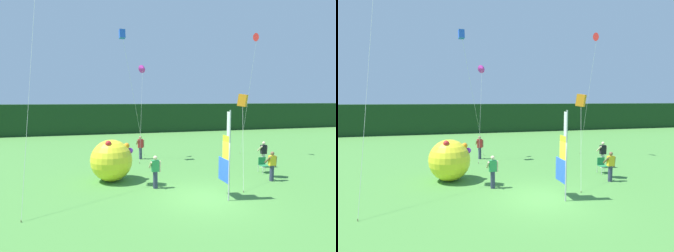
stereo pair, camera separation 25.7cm
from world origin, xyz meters
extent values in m
plane|color=#478438|center=(0.00, 0.00, 0.00)|extent=(120.00, 120.00, 0.00)
cube|color=#193819|center=(0.00, 25.63, 1.86)|extent=(80.00, 2.40, 3.72)
cylinder|color=#B7B7BC|center=(0.78, -0.60, 1.94)|extent=(0.06, 0.06, 3.87)
cube|color=blue|center=(0.78, -0.09, 1.21)|extent=(0.02, 0.97, 1.03)
cube|color=yellow|center=(0.78, -0.27, 2.25)|extent=(0.02, 0.60, 1.03)
cube|color=white|center=(0.78, -0.45, 3.28)|extent=(0.02, 0.23, 1.03)
cylinder|color=#B7B2A3|center=(5.68, 4.16, 0.44)|extent=(0.22, 0.22, 0.88)
cube|color=black|center=(5.68, 4.16, 1.16)|extent=(0.36, 0.20, 0.56)
sphere|color=beige|center=(5.68, 4.16, 1.56)|extent=(0.20, 0.20, 0.20)
cylinder|color=beige|center=(5.45, 4.22, 1.22)|extent=(0.09, 0.48, 0.42)
cylinder|color=beige|center=(5.91, 4.17, 1.12)|extent=(0.09, 0.14, 0.56)
cylinder|color=#2D334C|center=(-1.87, 1.86, 0.42)|extent=(0.22, 0.22, 0.83)
cube|color=#2D8E4C|center=(-1.87, 1.86, 1.11)|extent=(0.36, 0.20, 0.56)
sphere|color=beige|center=(-1.87, 1.86, 1.51)|extent=(0.20, 0.20, 0.20)
cylinder|color=beige|center=(-2.10, 1.92, 1.16)|extent=(0.09, 0.48, 0.42)
cylinder|color=beige|center=(-1.64, 1.87, 1.06)|extent=(0.09, 0.14, 0.56)
cylinder|color=#2D334C|center=(4.35, 1.43, 0.42)|extent=(0.22, 0.22, 0.84)
cube|color=yellow|center=(4.35, 1.43, 1.10)|extent=(0.36, 0.20, 0.53)
sphere|color=brown|center=(4.35, 1.43, 1.48)|extent=(0.20, 0.20, 0.20)
cylinder|color=brown|center=(4.12, 1.50, 1.14)|extent=(0.09, 0.48, 0.42)
cylinder|color=brown|center=(4.58, 1.44, 1.04)|extent=(0.09, 0.14, 0.56)
cylinder|color=#2D334C|center=(-1.41, 8.74, 0.41)|extent=(0.22, 0.22, 0.83)
cube|color=red|center=(-1.41, 8.74, 1.14)|extent=(0.36, 0.20, 0.62)
sphere|color=#A37556|center=(-1.41, 8.74, 1.57)|extent=(0.20, 0.20, 0.20)
cylinder|color=#A37556|center=(-1.64, 8.80, 1.23)|extent=(0.09, 0.48, 0.42)
cylinder|color=#A37556|center=(-1.18, 8.75, 1.13)|extent=(0.09, 0.14, 0.56)
sphere|color=yellow|center=(-3.82, 3.70, 1.10)|extent=(2.20, 2.20, 2.20)
sphere|color=red|center=(-4.00, 3.22, 2.08)|extent=(0.31, 0.31, 0.31)
sphere|color=purple|center=(-2.83, 3.70, 1.58)|extent=(0.31, 0.31, 0.31)
sphere|color=orange|center=(-3.02, 3.66, 1.86)|extent=(0.31, 0.31, 0.31)
cylinder|color=#BCBCC1|center=(4.72, 2.77, 0.21)|extent=(0.03, 0.03, 0.42)
cylinder|color=#BCBCC1|center=(5.20, 2.77, 0.21)|extent=(0.03, 0.03, 0.42)
cylinder|color=#BCBCC1|center=(4.72, 3.25, 0.21)|extent=(0.03, 0.03, 0.42)
cylinder|color=#BCBCC1|center=(5.20, 3.25, 0.21)|extent=(0.03, 0.03, 0.42)
cube|color=#237F42|center=(4.96, 3.01, 0.43)|extent=(0.48, 0.48, 0.03)
cube|color=#237F42|center=(4.96, 3.25, 0.67)|extent=(0.48, 0.03, 0.44)
cylinder|color=brown|center=(6.65, 8.74, 0.04)|extent=(0.03, 0.03, 0.08)
cylinder|color=silver|center=(6.93, 8.20, 4.46)|extent=(0.56, 1.09, 8.92)
cone|color=red|center=(7.20, 7.66, 8.92)|extent=(0.42, 0.65, 0.62)
cylinder|color=brown|center=(-1.73, 7.31, 0.04)|extent=(0.03, 0.03, 0.08)
cylinder|color=silver|center=(-1.42, 8.25, 3.26)|extent=(0.62, 1.91, 6.53)
cone|color=#DB33A8|center=(-1.12, 9.20, 6.53)|extent=(0.65, 0.51, 0.61)
cylinder|color=brown|center=(-7.27, -0.61, 0.04)|extent=(0.03, 0.03, 0.08)
cylinder|color=silver|center=(-7.16, 1.36, 5.04)|extent=(0.24, 3.96, 10.09)
cylinder|color=brown|center=(1.96, 0.18, 0.04)|extent=(0.03, 0.03, 0.08)
cylinder|color=silver|center=(2.51, 1.27, 2.13)|extent=(1.12, 2.19, 4.27)
cube|color=orange|center=(3.06, 2.36, 4.26)|extent=(0.66, 0.66, 0.69)
cylinder|color=brown|center=(-0.91, 9.95, 0.04)|extent=(0.03, 0.03, 0.08)
cylinder|color=silver|center=(-1.78, 9.20, 4.36)|extent=(1.76, 1.53, 8.72)
cube|color=blue|center=(-2.65, 8.44, 8.71)|extent=(0.42, 0.49, 0.62)
camera|label=1|loc=(-4.80, -11.14, 4.30)|focal=30.02mm
camera|label=2|loc=(-4.55, -11.20, 4.30)|focal=30.02mm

